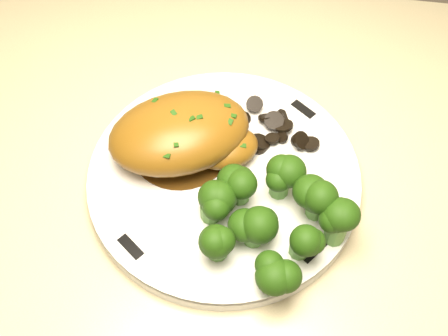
# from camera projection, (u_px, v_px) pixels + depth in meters

# --- Properties ---
(counter) EXTENTS (1.90, 0.64, 0.94)m
(counter) POSITION_uv_depth(u_px,v_px,m) (93.00, 263.00, 1.03)
(counter) COLOR brown
(counter) RESTS_ON ground
(plate) EXTENTS (0.31, 0.31, 0.02)m
(plate) POSITION_uv_depth(u_px,v_px,m) (224.00, 178.00, 0.64)
(plate) COLOR silver
(plate) RESTS_ON counter
(rim_accent_0) EXTENTS (0.03, 0.03, 0.00)m
(rim_accent_0) POSITION_uv_depth(u_px,v_px,m) (303.00, 109.00, 0.68)
(rim_accent_0) COLOR black
(rim_accent_0) RESTS_ON plate
(rim_accent_1) EXTENTS (0.03, 0.03, 0.00)m
(rim_accent_1) POSITION_uv_depth(u_px,v_px,m) (149.00, 107.00, 0.68)
(rim_accent_1) COLOR black
(rim_accent_1) RESTS_ON plate
(rim_accent_2) EXTENTS (0.03, 0.03, 0.00)m
(rim_accent_2) POSITION_uv_depth(u_px,v_px,m) (131.00, 247.00, 0.57)
(rim_accent_2) COLOR black
(rim_accent_2) RESTS_ON plate
(rim_accent_3) EXTENTS (0.03, 0.03, 0.00)m
(rim_accent_3) POSITION_uv_depth(u_px,v_px,m) (314.00, 251.00, 0.57)
(rim_accent_3) COLOR black
(rim_accent_3) RESTS_ON plate
(gravy_pool) EXTENTS (0.11, 0.11, 0.00)m
(gravy_pool) POSITION_uv_depth(u_px,v_px,m) (181.00, 149.00, 0.64)
(gravy_pool) COLOR #3D250B
(gravy_pool) RESTS_ON plate
(chicken_breast) EXTENTS (0.19, 0.16, 0.06)m
(chicken_breast) POSITION_uv_depth(u_px,v_px,m) (185.00, 134.00, 0.62)
(chicken_breast) COLOR brown
(chicken_breast) RESTS_ON plate
(mushroom_pile) EXTENTS (0.09, 0.07, 0.03)m
(mushroom_pile) POSITION_uv_depth(u_px,v_px,m) (276.00, 133.00, 0.65)
(mushroom_pile) COLOR black
(mushroom_pile) RESTS_ON plate
(broccoli_florets) EXTENTS (0.16, 0.13, 0.05)m
(broccoli_florets) POSITION_uv_depth(u_px,v_px,m) (271.00, 217.00, 0.56)
(broccoli_florets) COLOR #518739
(broccoli_florets) RESTS_ON plate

